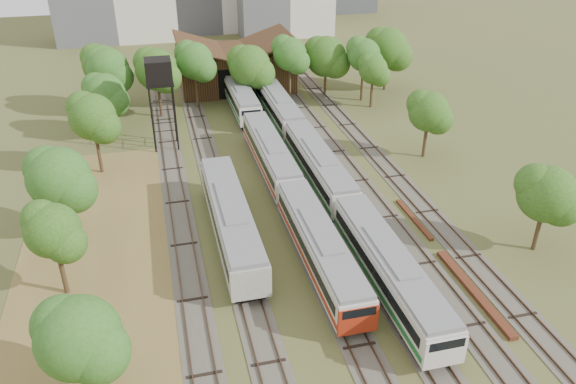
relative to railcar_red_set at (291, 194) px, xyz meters
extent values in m
plane|color=#475123|center=(2.00, -20.83, -1.78)|extent=(240.00, 240.00, 0.00)
cube|color=brown|center=(-16.00, -12.83, -1.76)|extent=(14.00, 60.00, 0.04)
cube|color=#4C473D|center=(-10.00, 4.17, -1.75)|extent=(2.60, 80.00, 0.06)
cube|color=#472D1E|center=(-10.72, 4.17, -1.66)|extent=(0.08, 80.00, 0.14)
cube|color=#472D1E|center=(-9.28, 4.17, -1.66)|extent=(0.08, 80.00, 0.14)
cube|color=#4C473D|center=(-6.00, 4.17, -1.75)|extent=(2.60, 80.00, 0.06)
cube|color=#472D1E|center=(-6.72, 4.17, -1.66)|extent=(0.08, 80.00, 0.14)
cube|color=#472D1E|center=(-5.28, 4.17, -1.66)|extent=(0.08, 80.00, 0.14)
cube|color=#4C473D|center=(0.00, 4.17, -1.75)|extent=(2.60, 80.00, 0.06)
cube|color=#472D1E|center=(-0.72, 4.17, -1.66)|extent=(0.08, 80.00, 0.14)
cube|color=#472D1E|center=(0.72, 4.17, -1.66)|extent=(0.08, 80.00, 0.14)
cube|color=#4C473D|center=(4.00, 4.17, -1.75)|extent=(2.60, 80.00, 0.06)
cube|color=#472D1E|center=(3.28, 4.17, -1.66)|extent=(0.08, 80.00, 0.14)
cube|color=#472D1E|center=(4.72, 4.17, -1.66)|extent=(0.08, 80.00, 0.14)
cube|color=#4C473D|center=(8.00, 4.17, -1.75)|extent=(2.60, 80.00, 0.06)
cube|color=#472D1E|center=(7.28, 4.17, -1.66)|extent=(0.08, 80.00, 0.14)
cube|color=#472D1E|center=(8.72, 4.17, -1.66)|extent=(0.08, 80.00, 0.14)
cube|color=#4C473D|center=(12.00, 4.17, -1.75)|extent=(2.60, 80.00, 0.06)
cube|color=#472D1E|center=(11.28, 4.17, -1.66)|extent=(0.08, 80.00, 0.14)
cube|color=#472D1E|center=(12.72, 4.17, -1.66)|extent=(0.08, 80.00, 0.14)
cube|color=black|center=(0.00, -8.69, -1.41)|extent=(2.03, 15.64, 0.74)
cube|color=beige|center=(0.00, -8.69, 0.11)|extent=(2.67, 17.00, 2.30)
cube|color=black|center=(0.00, -8.69, 0.38)|extent=(2.73, 15.64, 0.78)
cube|color=slate|center=(0.00, -8.69, 1.42)|extent=(2.46, 16.66, 0.33)
cube|color=maroon|center=(0.00, -8.69, -0.54)|extent=(2.73, 16.66, 0.41)
cube|color=maroon|center=(0.00, -17.14, -0.01)|extent=(2.71, 0.25, 2.07)
cube|color=black|center=(0.00, 8.81, -1.41)|extent=(2.03, 15.64, 0.74)
cube|color=beige|center=(0.00, 8.81, 0.11)|extent=(2.67, 17.00, 2.30)
cube|color=black|center=(0.00, 8.81, 0.38)|extent=(2.73, 15.64, 0.78)
cube|color=slate|center=(0.00, 8.81, 1.42)|extent=(2.46, 16.66, 0.33)
cube|color=maroon|center=(0.00, 8.81, -0.54)|extent=(2.73, 16.66, 0.41)
cube|color=black|center=(4.00, -12.64, -1.41)|extent=(2.06, 15.64, 0.75)
cube|color=beige|center=(4.00, -12.64, 0.14)|extent=(2.72, 17.00, 2.34)
cube|color=black|center=(4.00, -12.64, 0.42)|extent=(2.78, 15.64, 0.80)
cube|color=slate|center=(4.00, -12.64, 1.48)|extent=(2.50, 16.66, 0.34)
cube|color=#18622A|center=(4.00, -12.64, -0.52)|extent=(2.78, 16.66, 0.42)
cube|color=beige|center=(4.00, -21.09, 0.02)|extent=(2.76, 0.25, 2.11)
cube|color=black|center=(4.00, 4.86, -1.41)|extent=(2.06, 15.64, 0.75)
cube|color=beige|center=(4.00, 4.86, 0.14)|extent=(2.72, 17.00, 2.34)
cube|color=black|center=(4.00, 4.86, 0.42)|extent=(2.78, 15.64, 0.80)
cube|color=slate|center=(4.00, 4.86, 1.48)|extent=(2.50, 16.66, 0.34)
cube|color=#18622A|center=(4.00, 4.86, -0.52)|extent=(2.78, 16.66, 0.42)
cube|color=black|center=(4.00, 22.36, -1.41)|extent=(2.06, 15.64, 0.75)
cube|color=beige|center=(4.00, 22.36, 0.14)|extent=(2.72, 17.00, 2.34)
cube|color=black|center=(4.00, 22.36, 0.42)|extent=(2.78, 15.64, 0.80)
cube|color=slate|center=(4.00, 22.36, 1.48)|extent=(2.50, 16.66, 0.34)
cube|color=#18622A|center=(4.00, 22.36, -0.52)|extent=(2.78, 16.66, 0.42)
cube|color=black|center=(0.00, 27.31, -1.41)|extent=(2.05, 14.72, 0.75)
cube|color=beige|center=(0.00, 27.31, 0.13)|extent=(2.71, 16.00, 2.33)
cube|color=black|center=(0.00, 27.31, 0.41)|extent=(2.77, 14.72, 0.79)
cube|color=slate|center=(0.00, 27.31, 1.47)|extent=(2.49, 15.68, 0.34)
cube|color=#18622A|center=(0.00, 27.31, -0.52)|extent=(2.77, 15.68, 0.42)
cube|color=beige|center=(0.00, 19.36, 0.01)|extent=(2.75, 0.25, 2.10)
cube|color=black|center=(-6.00, -3.33, -1.39)|extent=(2.18, 16.56, 0.79)
cube|color=gray|center=(-6.00, -3.33, 0.25)|extent=(2.88, 18.00, 2.48)
cube|color=black|center=(-6.00, -3.33, 0.55)|extent=(2.94, 16.56, 0.84)
cube|color=slate|center=(-6.00, -3.33, 1.67)|extent=(2.65, 17.64, 0.36)
cylinder|color=black|center=(-11.44, 16.23, 1.91)|extent=(0.18, 0.18, 7.39)
cylinder|color=black|center=(-8.94, 16.23, 1.91)|extent=(0.18, 0.18, 7.39)
cylinder|color=black|center=(-11.44, 18.72, 1.91)|extent=(0.18, 0.18, 7.39)
cylinder|color=black|center=(-8.94, 18.72, 1.91)|extent=(0.18, 0.18, 7.39)
cube|color=black|center=(-10.19, 17.48, 5.70)|extent=(2.91, 2.91, 0.20)
cube|color=black|center=(-10.19, 17.48, 7.05)|extent=(2.77, 2.77, 2.49)
cube|color=#592B19|center=(10.00, -14.58, -1.61)|extent=(0.68, 10.13, 0.34)
cube|color=#592B19|center=(10.20, -4.13, -1.67)|extent=(0.43, 6.89, 0.22)
cube|color=#321C12|center=(1.00, 37.17, 0.97)|extent=(16.00, 11.00, 5.50)
cube|color=#321C12|center=(-3.00, 37.17, 4.32)|extent=(8.45, 11.55, 2.96)
cube|color=#321C12|center=(5.00, 37.17, 4.32)|extent=(8.45, 11.55, 2.96)
cube|color=black|center=(1.00, 31.72, 0.42)|extent=(6.40, 0.15, 4.12)
cylinder|color=#382616|center=(-16.55, -17.46, -0.07)|extent=(0.36, 0.36, 3.43)
sphere|color=#1B4D14|center=(-16.55, -17.46, 2.58)|extent=(4.77, 4.77, 4.77)
cylinder|color=#382616|center=(-18.81, -7.26, 0.32)|extent=(0.36, 0.36, 4.21)
sphere|color=#1B4D14|center=(-18.81, -7.26, 3.58)|extent=(3.88, 3.88, 3.88)
cylinder|color=#382616|center=(-19.17, 0.64, 0.37)|extent=(0.36, 0.36, 4.30)
sphere|color=#1B4D14|center=(-19.17, 0.64, 3.69)|extent=(5.13, 5.13, 5.13)
cylinder|color=#382616|center=(-17.10, 12.56, 0.61)|extent=(0.36, 0.36, 4.78)
sphere|color=#1B4D14|center=(-17.10, 12.56, 4.31)|extent=(4.66, 4.66, 4.66)
cylinder|color=#382616|center=(-16.46, 22.74, 0.19)|extent=(0.36, 0.36, 3.95)
sphere|color=#1B4D14|center=(-16.46, 22.74, 3.24)|extent=(4.81, 4.81, 4.81)
cylinder|color=#382616|center=(-16.93, 32.06, 0.54)|extent=(0.36, 0.36, 4.65)
sphere|color=#1B4D14|center=(-16.93, 32.06, 4.14)|extent=(5.09, 5.09, 5.09)
cylinder|color=#382616|center=(-16.12, 29.19, 0.61)|extent=(0.36, 0.36, 4.79)
sphere|color=#1B4D14|center=(-16.12, 29.19, 4.31)|extent=(5.27, 5.27, 5.27)
cylinder|color=#382616|center=(-10.28, 27.35, 0.63)|extent=(0.36, 0.36, 4.82)
sphere|color=#1B4D14|center=(-10.28, 27.35, 4.36)|extent=(5.18, 5.18, 5.18)
cylinder|color=#382616|center=(-5.33, 29.49, 0.71)|extent=(0.36, 0.36, 4.98)
sphere|color=#1B4D14|center=(-5.33, 29.49, 4.56)|extent=(4.77, 4.77, 4.77)
cylinder|color=#382616|center=(1.62, 28.21, 0.37)|extent=(0.36, 0.36, 4.30)
sphere|color=#1B4D14|center=(1.62, 28.21, 3.68)|extent=(5.50, 5.50, 5.50)
cylinder|color=#382616|center=(7.26, 29.22, 0.76)|extent=(0.36, 0.36, 5.08)
sphere|color=#1B4D14|center=(7.26, 29.22, 4.69)|extent=(4.48, 4.48, 4.48)
cylinder|color=#382616|center=(12.74, 30.53, 0.34)|extent=(0.36, 0.36, 4.25)
sphere|color=#1B4D14|center=(12.74, 30.53, 3.63)|extent=(5.59, 5.59, 5.59)
cylinder|color=#382616|center=(16.90, 26.99, 0.70)|extent=(0.36, 0.36, 4.96)
sphere|color=#1B4D14|center=(16.90, 26.99, 4.52)|extent=(4.38, 4.38, 4.38)
cylinder|color=#382616|center=(21.82, 30.53, 0.56)|extent=(0.36, 0.36, 4.69)
sphere|color=#1B4D14|center=(21.82, 30.53, 4.18)|extent=(5.86, 5.86, 5.86)
cylinder|color=#382616|center=(17.72, -10.66, 0.24)|extent=(0.36, 0.36, 4.05)
sphere|color=#1B4D14|center=(17.72, -10.66, 3.37)|extent=(4.54, 4.54, 4.54)
cylinder|color=#382616|center=(16.99, 7.98, 0.27)|extent=(0.36, 0.36, 4.11)
sphere|color=#1B4D14|center=(16.99, 7.98, 3.45)|extent=(4.30, 4.30, 4.30)
cylinder|color=#382616|center=(17.18, 24.12, 0.23)|extent=(0.36, 0.36, 4.02)
sphere|color=#1B4D14|center=(17.18, 24.12, 3.33)|extent=(3.76, 3.76, 3.76)
camera|label=1|loc=(-11.03, -42.70, 24.39)|focal=35.00mm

